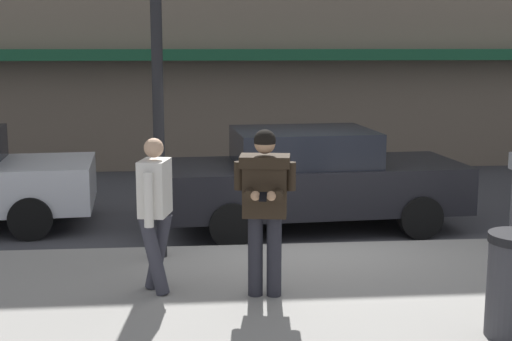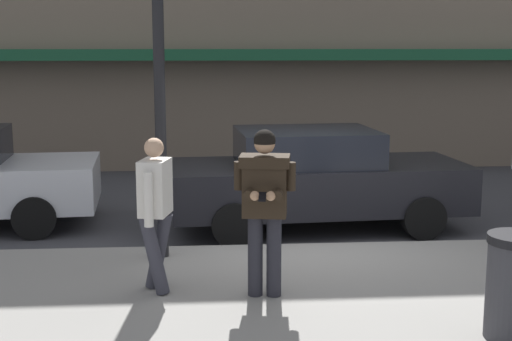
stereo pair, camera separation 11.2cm
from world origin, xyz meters
name	(u,v)px [view 2 (the right image)]	position (x,y,z in m)	size (l,w,h in m)	color
ground_plane	(301,249)	(0.00, 0.00, 0.00)	(80.00, 80.00, 0.00)	#3D3D42
sidewalk	(438,320)	(1.00, -2.85, 0.07)	(32.00, 5.30, 0.14)	gray
curb_paint_line	(371,247)	(1.00, 0.05, 0.00)	(28.00, 0.12, 0.01)	silver
parked_sedan_mid	(315,178)	(0.36, 1.15, 0.79)	(4.62, 2.17, 1.54)	black
man_texting_on_phone	(265,195)	(-0.71, -2.20, 1.25)	(0.64, 0.62, 1.81)	#23232B
pedestrian_in_light_coat	(155,205)	(-1.87, -1.96, 1.11)	(0.39, 0.59, 1.70)	#33333D
street_lamp_post	(158,17)	(-1.87, -0.65, 3.14)	(0.36, 0.36, 4.88)	black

